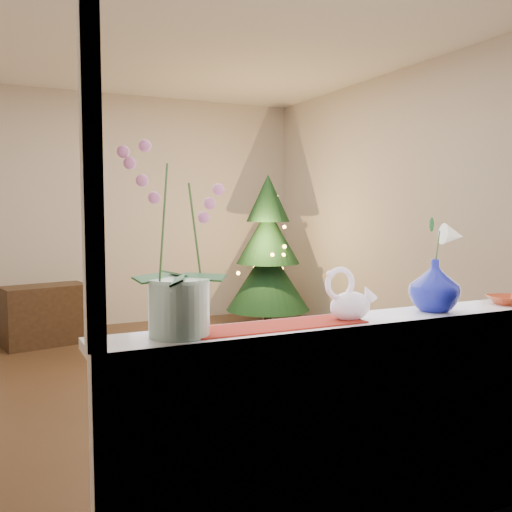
{
  "coord_description": "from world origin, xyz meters",
  "views": [
    {
      "loc": [
        -1.38,
        -4.28,
        1.37
      ],
      "look_at": [
        -0.01,
        -1.4,
        1.1
      ],
      "focal_mm": 40.0,
      "sensor_mm": 36.0,
      "label": 1
    }
  ],
  "objects_px": {
    "swan": "(350,295)",
    "paperweight": "(443,304)",
    "orchid_pot": "(178,240)",
    "blue_vase": "(435,281)",
    "amber_dish": "(507,301)",
    "side_table": "(45,315)",
    "xmas_tree": "(268,251)"
  },
  "relations": [
    {
      "from": "swan",
      "to": "blue_vase",
      "type": "xyz_separation_m",
      "value": [
        0.45,
        0.01,
        0.03
      ]
    },
    {
      "from": "orchid_pot",
      "to": "xmas_tree",
      "type": "relative_size",
      "value": 0.39
    },
    {
      "from": "orchid_pot",
      "to": "xmas_tree",
      "type": "height_order",
      "value": "xmas_tree"
    },
    {
      "from": "blue_vase",
      "to": "orchid_pot",
      "type": "bearing_deg",
      "value": 179.76
    },
    {
      "from": "orchid_pot",
      "to": "swan",
      "type": "height_order",
      "value": "orchid_pot"
    },
    {
      "from": "orchid_pot",
      "to": "blue_vase",
      "type": "distance_m",
      "value": 1.18
    },
    {
      "from": "xmas_tree",
      "to": "side_table",
      "type": "distance_m",
      "value": 2.49
    },
    {
      "from": "orchid_pot",
      "to": "amber_dish",
      "type": "relative_size",
      "value": 4.73
    },
    {
      "from": "paperweight",
      "to": "xmas_tree",
      "type": "relative_size",
      "value": 0.04
    },
    {
      "from": "swan",
      "to": "xmas_tree",
      "type": "xyz_separation_m",
      "value": [
        1.61,
        3.96,
        -0.14
      ]
    },
    {
      "from": "amber_dish",
      "to": "side_table",
      "type": "xyz_separation_m",
      "value": [
        -1.7,
        4.15,
        -0.64
      ]
    },
    {
      "from": "paperweight",
      "to": "side_table",
      "type": "height_order",
      "value": "paperweight"
    },
    {
      "from": "orchid_pot",
      "to": "xmas_tree",
      "type": "bearing_deg",
      "value": 59.5
    },
    {
      "from": "orchid_pot",
      "to": "amber_dish",
      "type": "bearing_deg",
      "value": -0.69
    },
    {
      "from": "amber_dish",
      "to": "paperweight",
      "type": "bearing_deg",
      "value": -178.25
    },
    {
      "from": "side_table",
      "to": "xmas_tree",
      "type": "bearing_deg",
      "value": -16.65
    },
    {
      "from": "xmas_tree",
      "to": "paperweight",
      "type": "bearing_deg",
      "value": -105.91
    },
    {
      "from": "paperweight",
      "to": "amber_dish",
      "type": "distance_m",
      "value": 0.41
    },
    {
      "from": "swan",
      "to": "amber_dish",
      "type": "distance_m",
      "value": 0.89
    },
    {
      "from": "swan",
      "to": "paperweight",
      "type": "distance_m",
      "value": 0.48
    },
    {
      "from": "amber_dish",
      "to": "xmas_tree",
      "type": "bearing_deg",
      "value": 79.64
    },
    {
      "from": "paperweight",
      "to": "xmas_tree",
      "type": "xyz_separation_m",
      "value": [
        1.13,
        3.97,
        -0.07
      ]
    },
    {
      "from": "orchid_pot",
      "to": "blue_vase",
      "type": "height_order",
      "value": "orchid_pot"
    },
    {
      "from": "orchid_pot",
      "to": "paperweight",
      "type": "height_order",
      "value": "orchid_pot"
    },
    {
      "from": "swan",
      "to": "paperweight",
      "type": "relative_size",
      "value": 3.78
    },
    {
      "from": "amber_dish",
      "to": "side_table",
      "type": "bearing_deg",
      "value": 112.24
    },
    {
      "from": "side_table",
      "to": "swan",
      "type": "bearing_deg",
      "value": -91.16
    },
    {
      "from": "xmas_tree",
      "to": "orchid_pot",
      "type": "bearing_deg",
      "value": -120.5
    },
    {
      "from": "xmas_tree",
      "to": "side_table",
      "type": "bearing_deg",
      "value": 175.57
    },
    {
      "from": "swan",
      "to": "blue_vase",
      "type": "distance_m",
      "value": 0.45
    },
    {
      "from": "blue_vase",
      "to": "paperweight",
      "type": "bearing_deg",
      "value": -48.59
    },
    {
      "from": "orchid_pot",
      "to": "swan",
      "type": "bearing_deg",
      "value": -1.45
    }
  ]
}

